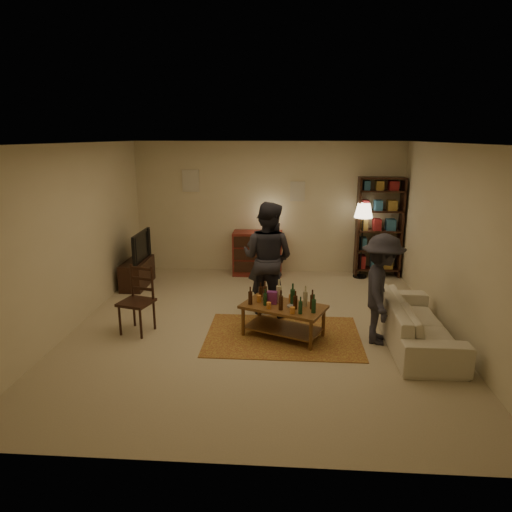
# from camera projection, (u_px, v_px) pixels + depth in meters

# --- Properties ---
(floor) EXTENTS (6.00, 6.00, 0.00)m
(floor) POSITION_uv_depth(u_px,v_px,m) (259.00, 327.00, 6.90)
(floor) COLOR #C6B793
(floor) RESTS_ON ground
(room_shell) EXTENTS (6.00, 6.00, 6.00)m
(room_shell) POSITION_uv_depth(u_px,v_px,m) (237.00, 185.00, 9.35)
(room_shell) COLOR beige
(room_shell) RESTS_ON ground
(rug) EXTENTS (2.20, 1.50, 0.01)m
(rug) POSITION_uv_depth(u_px,v_px,m) (283.00, 336.00, 6.57)
(rug) COLOR maroon
(rug) RESTS_ON ground
(coffee_table) EXTENTS (1.31, 1.03, 0.81)m
(coffee_table) POSITION_uv_depth(u_px,v_px,m) (283.00, 309.00, 6.47)
(coffee_table) COLOR brown
(coffee_table) RESTS_ON ground
(dining_chair) EXTENTS (0.53, 0.53, 1.00)m
(dining_chair) POSITION_uv_depth(u_px,v_px,m) (138.00, 297.00, 6.64)
(dining_chair) COLOR black
(dining_chair) RESTS_ON ground
(tv_stand) EXTENTS (0.40, 1.00, 1.06)m
(tv_stand) POSITION_uv_depth(u_px,v_px,m) (137.00, 266.00, 8.70)
(tv_stand) COLOR black
(tv_stand) RESTS_ON ground
(dresser) EXTENTS (1.00, 0.50, 1.36)m
(dresser) POSITION_uv_depth(u_px,v_px,m) (258.00, 252.00, 9.41)
(dresser) COLOR maroon
(dresser) RESTS_ON ground
(bookshelf) EXTENTS (0.90, 0.34, 2.02)m
(bookshelf) POSITION_uv_depth(u_px,v_px,m) (379.00, 226.00, 9.16)
(bookshelf) COLOR black
(bookshelf) RESTS_ON ground
(floor_lamp) EXTENTS (0.36, 0.36, 1.51)m
(floor_lamp) POSITION_uv_depth(u_px,v_px,m) (363.00, 216.00, 9.00)
(floor_lamp) COLOR black
(floor_lamp) RESTS_ON ground
(sofa) EXTENTS (0.81, 2.08, 0.61)m
(sofa) POSITION_uv_depth(u_px,v_px,m) (416.00, 323.00, 6.29)
(sofa) COLOR beige
(sofa) RESTS_ON ground
(person_left) EXTENTS (0.71, 0.60, 1.67)m
(person_left) POSITION_uv_depth(u_px,v_px,m) (265.00, 260.00, 7.47)
(person_left) COLOR #282930
(person_left) RESTS_ON ground
(person_right) EXTENTS (1.08, 0.98, 1.81)m
(person_right) POSITION_uv_depth(u_px,v_px,m) (268.00, 258.00, 7.26)
(person_right) COLOR #26252C
(person_right) RESTS_ON ground
(person_by_sofa) EXTENTS (0.73, 1.07, 1.54)m
(person_by_sofa) POSITION_uv_depth(u_px,v_px,m) (381.00, 289.00, 6.22)
(person_by_sofa) COLOR #292830
(person_by_sofa) RESTS_ON ground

